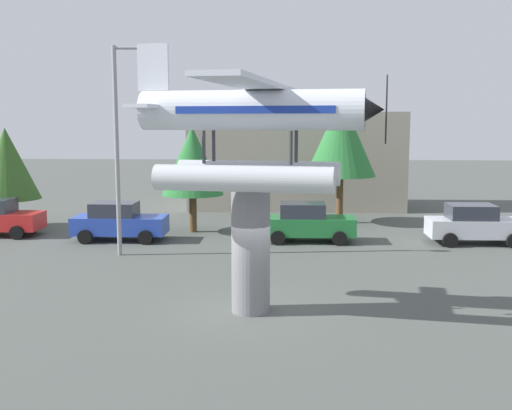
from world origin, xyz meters
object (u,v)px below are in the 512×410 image
(tree_west, at_px, (6,164))
(floatplane_monument, at_px, (255,128))
(car_far_green, at_px, (307,222))
(streetlight_primary, at_px, (121,136))
(display_pedestal, at_px, (251,250))
(tree_east, at_px, (192,161))
(storefront_building, at_px, (296,160))
(car_distant_silver, at_px, (475,224))
(car_mid_blue, at_px, (119,221))
(tree_center_back, at_px, (341,137))

(tree_west, bearing_deg, floatplane_monument, -44.89)
(car_far_green, bearing_deg, tree_west, 169.91)
(floatplane_monument, xyz_separation_m, streetlight_primary, (-5.71, 7.22, -0.42))
(display_pedestal, height_order, tree_east, tree_east)
(floatplane_monument, distance_m, storefront_building, 22.18)
(display_pedestal, bearing_deg, car_distant_silver, 47.74)
(car_mid_blue, bearing_deg, streetlight_primary, -71.05)
(car_distant_silver, bearing_deg, floatplane_monument, -131.81)
(car_far_green, relative_size, car_distant_silver, 1.00)
(car_mid_blue, bearing_deg, car_far_green, 1.25)
(floatplane_monument, xyz_separation_m, car_distant_silver, (9.22, 10.31, -4.35))
(streetlight_primary, distance_m, tree_center_back, 12.64)
(display_pedestal, relative_size, streetlight_primary, 0.43)
(car_far_green, relative_size, tree_west, 0.82)
(display_pedestal, bearing_deg, tree_west, 134.88)
(floatplane_monument, xyz_separation_m, storefront_building, (1.45, 22.02, -2.25))
(car_far_green, height_order, tree_west, tree_west)
(car_mid_blue, bearing_deg, car_distant_silver, 0.16)
(car_mid_blue, xyz_separation_m, streetlight_primary, (1.04, -3.04, 3.93))
(floatplane_monument, bearing_deg, tree_west, 144.09)
(display_pedestal, height_order, tree_center_back, tree_center_back)
(floatplane_monument, xyz_separation_m, tree_west, (-13.17, 13.12, -1.94))
(tree_west, bearing_deg, car_mid_blue, -23.95)
(tree_east, relative_size, tree_center_back, 0.78)
(floatplane_monument, height_order, car_far_green, floatplane_monument)
(display_pedestal, bearing_deg, car_mid_blue, 122.87)
(display_pedestal, bearing_deg, streetlight_primary, 127.75)
(car_mid_blue, distance_m, streetlight_primary, 5.08)
(car_mid_blue, relative_size, car_distant_silver, 1.00)
(streetlight_primary, height_order, tree_center_back, streetlight_primary)
(floatplane_monument, xyz_separation_m, tree_center_back, (3.71, 15.65, -0.65))
(display_pedestal, xyz_separation_m, floatplane_monument, (0.13, -0.02, 3.45))
(display_pedestal, xyz_separation_m, car_far_green, (1.92, 10.43, -0.90))
(storefront_building, distance_m, tree_west, 17.12)
(car_distant_silver, height_order, tree_east, tree_east)
(display_pedestal, distance_m, tree_center_back, 16.34)
(car_distant_silver, height_order, streetlight_primary, streetlight_primary)
(floatplane_monument, relative_size, car_distant_silver, 2.49)
(car_distant_silver, xyz_separation_m, tree_east, (-12.93, 2.31, 2.62))
(car_distant_silver, bearing_deg, car_far_green, 178.91)
(car_distant_silver, bearing_deg, tree_west, 172.86)
(streetlight_primary, relative_size, tree_center_back, 1.25)
(car_far_green, distance_m, tree_west, 15.38)
(car_far_green, bearing_deg, streetlight_primary, -156.69)
(car_far_green, bearing_deg, storefront_building, 91.70)
(tree_west, bearing_deg, storefront_building, 31.35)
(car_mid_blue, distance_m, car_distant_silver, 15.97)
(car_distant_silver, bearing_deg, tree_center_back, 135.94)
(display_pedestal, relative_size, tree_west, 0.70)
(streetlight_primary, bearing_deg, car_far_green, 23.31)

